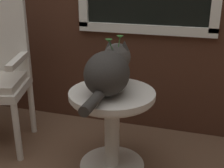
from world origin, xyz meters
The scene contains 3 objects.
wicker_side_table centered at (0.22, 0.22, 0.37)m, with size 0.54×0.54×0.55m.
cat centered at (0.21, 0.19, 0.69)m, with size 0.27×0.66×0.29m.
pewter_vase_with_ivy centered at (0.22, 0.33, 0.64)m, with size 0.12×0.13×0.33m.
Camera 1 is at (0.72, -1.42, 1.25)m, focal length 48.23 mm.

